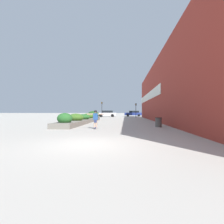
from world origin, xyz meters
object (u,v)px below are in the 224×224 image
object	(u,v)px
traffic_light_left	(102,107)
skateboard	(96,128)
car_leftmost	(133,113)
car_center_left	(107,114)
skateboarder	(96,117)
trash_bin	(159,122)
traffic_light_right	(136,108)

from	to	relation	value
traffic_light_left	skateboard	bearing A→B (deg)	-83.27
car_leftmost	car_center_left	distance (m)	7.84
skateboarder	traffic_light_left	world-z (taller)	traffic_light_left
trash_bin	traffic_light_right	distance (m)	24.41
car_leftmost	car_center_left	world-z (taller)	car_center_left
traffic_light_left	traffic_light_right	size ratio (longest dim) A/B	1.12
trash_bin	traffic_light_left	bearing A→B (deg)	108.34
traffic_light_right	car_center_left	bearing A→B (deg)	152.87
skateboarder	car_leftmost	bearing A→B (deg)	81.28
trash_bin	traffic_light_right	xyz separation A→B (m)	(-0.46, 24.34, 1.76)
skateboard	skateboarder	world-z (taller)	skateboarder
skateboard	car_leftmost	distance (m)	34.21
trash_bin	car_center_left	xyz separation A→B (m)	(-7.32, 27.85, 0.42)
car_leftmost	traffic_light_right	xyz separation A→B (m)	(0.20, -7.65, 1.37)
skateboard	traffic_light_right	distance (m)	26.75
skateboarder	traffic_light_left	xyz separation A→B (m)	(-3.14, 26.65, 1.51)
skateboarder	car_leftmost	size ratio (longest dim) A/B	0.28
skateboarder	traffic_light_left	size ratio (longest dim) A/B	0.37
car_center_left	traffic_light_left	size ratio (longest dim) A/B	1.31
skateboarder	trash_bin	size ratio (longest dim) A/B	1.64
skateboard	traffic_light_right	bearing A→B (deg)	78.75
traffic_light_left	skateboarder	bearing A→B (deg)	-83.27
car_center_left	traffic_light_right	bearing A→B (deg)	-117.13
traffic_light_left	traffic_light_right	bearing A→B (deg)	-2.77
skateboard	car_center_left	xyz separation A→B (m)	(-2.27, 29.78, 0.76)
skateboard	traffic_light_right	size ratio (longest dim) A/B	0.24
skateboard	car_center_left	world-z (taller)	car_center_left
skateboarder	trash_bin	bearing A→B (deg)	19.60
trash_bin	car_center_left	world-z (taller)	car_center_left
skateboard	car_leftmost	world-z (taller)	car_leftmost
trash_bin	car_leftmost	world-z (taller)	car_leftmost
skateboarder	traffic_light_right	size ratio (longest dim) A/B	0.42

